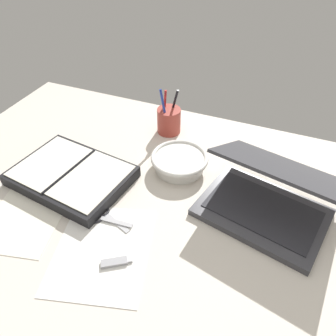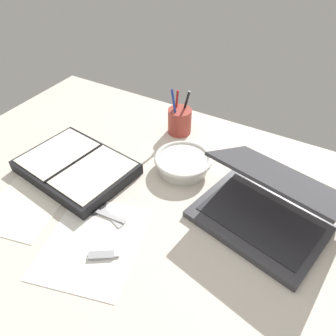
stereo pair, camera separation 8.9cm
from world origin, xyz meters
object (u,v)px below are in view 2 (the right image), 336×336
(planner, at_px, (76,167))
(laptop, at_px, (266,206))
(pen_cup, at_px, (180,121))
(scissors, at_px, (99,209))
(bowl, at_px, (183,162))

(planner, bearing_deg, laptop, 18.13)
(pen_cup, relative_size, scissors, 1.37)
(laptop, relative_size, scissors, 3.07)
(laptop, relative_size, pen_cup, 2.23)
(laptop, bearing_deg, pen_cup, 160.21)
(bowl, relative_size, scissors, 1.43)
(laptop, xyz_separation_m, planner, (-0.54, -0.10, -0.03))
(laptop, distance_m, planner, 0.55)
(laptop, xyz_separation_m, bowl, (-0.27, 0.07, -0.02))
(laptop, distance_m, bowl, 0.28)
(pen_cup, bearing_deg, laptop, -32.87)
(bowl, height_order, planner, bowl)
(bowl, xyz_separation_m, scissors, (-0.12, -0.26, -0.02))
(laptop, bearing_deg, bowl, 178.55)
(laptop, distance_m, pen_cup, 0.45)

